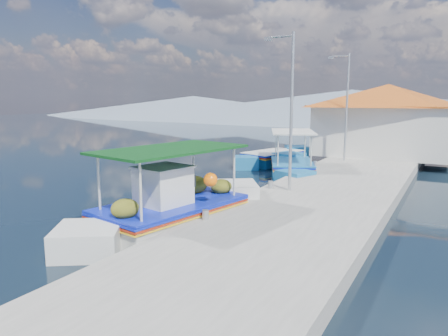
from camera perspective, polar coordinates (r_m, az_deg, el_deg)
The scene contains 10 objects.
ground at distance 17.38m, azimuth -8.05°, elevation -4.27°, with size 160.00×160.00×0.00m, color black.
quay at distance 20.28m, azimuth 16.15°, elevation -1.83°, with size 5.00×44.00×0.50m, color #9D9A93.
bollards at distance 20.06m, azimuth 9.87°, elevation -0.55°, with size 0.20×17.20×0.30m.
main_caique at distance 13.78m, azimuth -6.89°, elevation -5.58°, with size 3.55×8.42×2.82m.
caique_green_canopy at distance 22.82m, azimuth 9.26°, elevation 0.03°, with size 3.86×6.39×2.61m.
caique_blue_hull at distance 26.39m, azimuth 6.57°, elevation 1.24°, with size 3.25×6.50×1.21m.
harbor_building at distance 28.75m, azimuth 21.04°, elevation 6.26°, with size 10.49×10.49×4.40m.
lamp_post_near at distance 16.46m, azimuth 8.78°, elevation 8.50°, with size 1.21×0.14×6.00m.
lamp_post_far at distance 25.09m, azimuth 16.01°, elevation 8.59°, with size 1.21×0.14×6.00m.
mountain_ridge at distance 69.56m, azimuth 26.13°, elevation 6.92°, with size 171.40×96.00×5.50m.
Camera 1 is at (10.21, -13.43, 4.14)m, focal length 33.98 mm.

